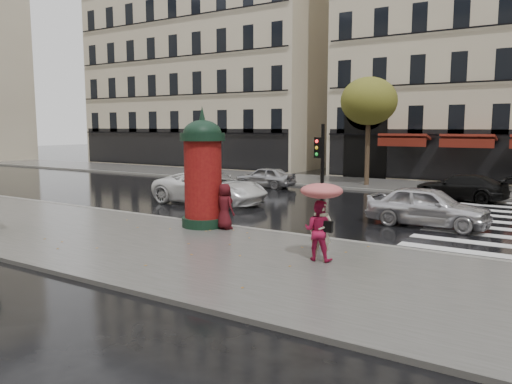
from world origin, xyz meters
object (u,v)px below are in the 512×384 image
Objects in this scene: car_white at (210,188)px; car_black at (460,187)px; woman_umbrella at (321,208)px; traffic_light at (321,170)px; morris_column at (203,169)px; man_burgundy at (225,206)px; car_silver at (428,206)px; car_far_silver at (265,177)px; woman_red at (319,230)px.

car_white is 1.26× the size of car_black.
woman_umbrella is 0.38× the size of car_white.
morris_column is at bearing -175.69° from traffic_light.
man_burgundy is 0.28× the size of car_white.
morris_column reaches higher than car_silver.
car_silver is 1.17× the size of car_far_silver.
car_far_silver is (-11.03, -0.69, -0.02)m from car_black.
woman_umbrella is 5.06m from man_burgundy.
morris_column reaches higher than traffic_light.
morris_column is at bearing -145.69° from car_white.
man_burgundy is 13.68m from car_black.
woman_red is 0.45× the size of traffic_light.
man_burgundy is at bearing -138.95° from car_white.
woman_red reaches higher than man_burgundy.
car_white is at bearing -44.52° from car_black.
woman_red is 6.94m from car_silver.
morris_column is at bearing -19.44° from car_black.
car_black is (9.79, 7.69, -0.13)m from car_white.
woman_red reaches higher than car_white.
morris_column is 0.97× the size of car_silver.
man_burgundy is 0.35× the size of car_black.
car_black is at bearing -52.81° from car_white.
woman_umbrella is 0.57× the size of car_far_silver.
car_white is at bearing -34.09° from man_burgundy.
woman_red is 1.02× the size of man_burgundy.
man_burgundy is 7.47m from car_silver.
man_burgundy is 3.75m from traffic_light.
car_silver is at bearing 9.51° from car_black.
man_burgundy is 6.56m from car_white.
woman_red is 0.36× the size of car_black.
car_far_silver is (-10.23, 13.90, -0.89)m from woman_umbrella.
woman_umbrella reaches higher than car_white.
woman_umbrella reaches higher than man_burgundy.
traffic_light is at bearing 35.80° from car_far_silver.
man_burgundy is 0.36× the size of car_silver.
morris_column reaches higher than woman_umbrella.
morris_column is 8.33m from car_silver.
traffic_light is 0.80× the size of car_black.
woman_umbrella is 14.64m from car_black.
car_black is at bearing 86.88° from woman_umbrella.
traffic_light is (3.47, 0.33, 1.40)m from man_burgundy.
morris_column is 6.13m from car_white.
man_burgundy is at bearing 0.00° from morris_column.
car_far_silver is at bearing 60.16° from car_silver.
woman_red is at bearing -65.69° from traffic_light.
car_white is (-7.86, 4.54, -1.53)m from traffic_light.
morris_column is at bearing 128.16° from car_silver.
car_black is 11.05m from car_far_silver.
morris_column is at bearing -26.53° from woman_red.
car_far_silver is at bearing -79.12° from car_black.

